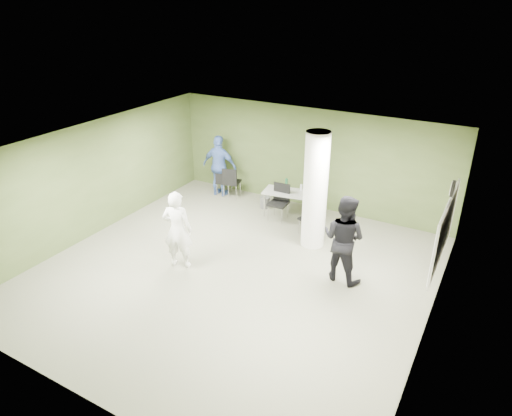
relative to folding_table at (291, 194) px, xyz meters
The scene contains 17 objects.
floor 3.19m from the folding_table, 88.01° to the right, with size 8.00×8.00×0.00m, color #514F3F.
ceiling 3.79m from the folding_table, 88.01° to the right, with size 8.00×8.00×0.00m, color white.
wall_back 1.15m from the folding_table, 82.94° to the left, with size 8.00×0.02×2.80m, color #3C4C24.
wall_left 5.04m from the folding_table, 141.25° to the right, with size 0.02×8.00×2.80m, color #3C4C24.
wall_right_cream 5.21m from the folding_table, 37.24° to the right, with size 0.02×8.00×2.80m, color beige.
column 1.74m from the folding_table, 45.38° to the right, with size 0.56×0.56×2.80m, color silver.
whiteboard 4.54m from the folding_table, 25.51° to the right, with size 0.05×2.30×1.30m.
wall_clock 4.78m from the folding_table, 25.50° to the right, with size 0.06×0.32×0.32m.
folding_table is the anchor object (origin of this frame).
wastebasket 1.02m from the folding_table, behind, with size 0.28×0.28×0.32m, color #4C4C4C.
chair_back_left 2.10m from the folding_table, behind, with size 0.56×0.56×0.93m.
chair_back_right 2.38m from the folding_table, behind, with size 0.54×0.54×0.87m.
chair_table_left 0.36m from the folding_table, 127.74° to the right, with size 0.50×0.50×0.97m.
chair_table_right 1.07m from the folding_table, 36.01° to the right, with size 0.55×0.55×0.86m.
woman_white 3.64m from the folding_table, 107.36° to the right, with size 0.65×0.43×1.79m, color white.
man_black 3.11m from the folding_table, 44.69° to the right, with size 0.92×0.72×1.90m, color black.
man_blue 2.50m from the folding_table, behind, with size 1.07×0.45×1.83m, color #415EA2.
Camera 1 is at (4.54, -7.07, 5.52)m, focal length 32.00 mm.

